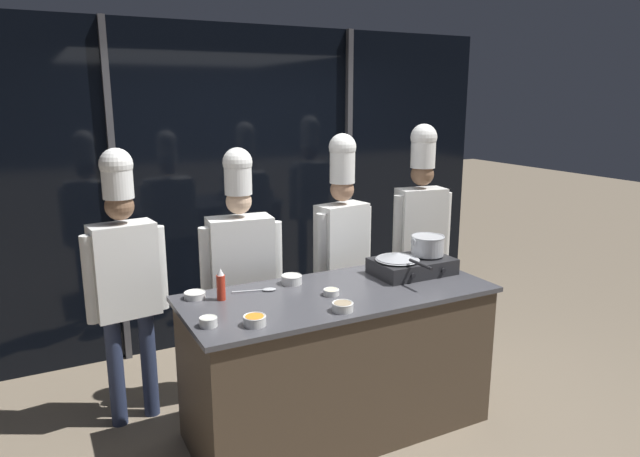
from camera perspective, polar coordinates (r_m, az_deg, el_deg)
name	(u,v)px	position (r m, az deg, el deg)	size (l,w,h in m)	color
ground_plane	(337,427)	(3.97, 1.76, -19.22)	(24.00, 24.00, 0.00)	#7F705B
window_wall_back	(241,187)	(5.00, -7.87, 4.13)	(4.92, 0.09, 2.70)	black
demo_counter	(338,361)	(3.74, 1.81, -13.11)	(1.94, 0.82, 0.94)	#4C3D2D
portable_stove	(412,266)	(3.93, 9.21, -3.69)	(0.54, 0.36, 0.12)	#28282B
frying_pan	(398,256)	(3.84, 7.80, -2.79)	(0.30, 0.51, 0.05)	#ADAFB5
stock_pot	(428,245)	(3.97, 10.71, -1.62)	(0.25, 0.23, 0.13)	#B7BABF
squeeze_bottle_chili	(221,285)	(3.44, -9.89, -5.58)	(0.05, 0.05, 0.20)	red
prep_bowl_garlic	(195,295)	(3.51, -12.42, -6.48)	(0.13, 0.13, 0.04)	white
prep_bowl_mushrooms	(343,306)	(3.24, 2.28, -7.77)	(0.12, 0.12, 0.05)	white
prep_bowl_onion	(292,279)	(3.69, -2.86, -5.05)	(0.13, 0.13, 0.06)	white
prep_bowl_carrots	(255,320)	(3.07, -6.56, -9.06)	(0.12, 0.12, 0.05)	white
prep_bowl_noodles	(331,292)	(3.48, 1.13, -6.34)	(0.10, 0.10, 0.04)	white
prep_bowl_bean_sprouts	(208,321)	(3.09, -11.10, -9.07)	(0.10, 0.10, 0.05)	white
serving_spoon_slotted	(264,290)	(3.58, -5.67, -6.13)	(0.27, 0.10, 0.02)	#B2B5BA
chef_head	(125,268)	(3.82, -18.96, -3.76)	(0.52, 0.25, 1.82)	#2D3856
chef_sous	(241,261)	(3.96, -7.92, -3.24)	(0.57, 0.27, 1.79)	#2D3856
chef_line	(342,239)	(4.28, 2.20, -1.02)	(0.50, 0.27, 1.86)	#232326
chef_pastry	(420,222)	(4.69, 10.01, 0.64)	(0.50, 0.26, 1.91)	#4C4C51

